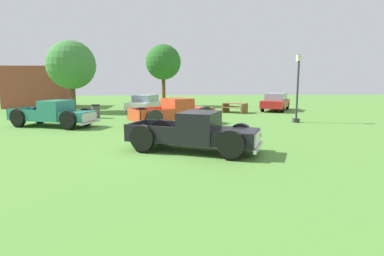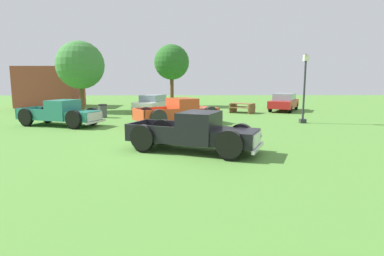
{
  "view_description": "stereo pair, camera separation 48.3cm",
  "coord_description": "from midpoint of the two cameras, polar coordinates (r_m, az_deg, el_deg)",
  "views": [
    {
      "loc": [
        0.19,
        -12.45,
        2.76
      ],
      "look_at": [
        0.91,
        -0.54,
        0.9
      ],
      "focal_mm": 30.02,
      "sensor_mm": 36.0,
      "label": 1
    },
    {
      "loc": [
        0.68,
        -12.47,
        2.76
      ],
      "look_at": [
        0.91,
        -0.54,
        0.9
      ],
      "focal_mm": 30.02,
      "sensor_mm": 36.0,
      "label": 2
    }
  ],
  "objects": [
    {
      "name": "lamp_post_near",
      "position": [
        21.03,
        19.97,
        6.83
      ],
      "size": [
        0.36,
        0.36,
        4.22
      ],
      "color": "#2D2D33",
      "rests_on": "ground_plane"
    },
    {
      "name": "oak_tree_west",
      "position": [
        32.06,
        -3.2,
        11.57
      ],
      "size": [
        3.42,
        3.42,
        6.03
      ],
      "color": "brown",
      "rests_on": "ground_plane"
    },
    {
      "name": "ground_plane",
      "position": [
        12.77,
        -3.07,
        -3.64
      ],
      "size": [
        80.0,
        80.0,
        0.0
      ],
      "primitive_type": "plane",
      "color": "#548C38"
    },
    {
      "name": "pickup_truck_behind_right",
      "position": [
        19.92,
        -21.12,
        2.39
      ],
      "size": [
        5.25,
        3.33,
        1.51
      ],
      "color": "#2D8475",
      "rests_on": "ground_plane"
    },
    {
      "name": "sedan_distant_a",
      "position": [
        28.48,
        16.51,
        4.49
      ],
      "size": [
        3.64,
        4.76,
        1.48
      ],
      "color": "#B21E1E",
      "rests_on": "ground_plane"
    },
    {
      "name": "pickup_truck_behind_left",
      "position": [
        19.25,
        -0.86,
        2.87
      ],
      "size": [
        5.37,
        4.17,
        1.58
      ],
      "color": "#D14723",
      "rests_on": "ground_plane"
    },
    {
      "name": "oak_tree_east",
      "position": [
        28.33,
        -18.79,
        10.53
      ],
      "size": [
        3.92,
        3.92,
        5.79
      ],
      "color": "brown",
      "rests_on": "ground_plane"
    },
    {
      "name": "brick_pavilion",
      "position": [
        34.48,
        -23.45,
        6.75
      ],
      "size": [
        5.41,
        4.31,
        3.86
      ],
      "color": "brown",
      "rests_on": "ground_plane"
    },
    {
      "name": "picnic_table",
      "position": [
        26.13,
        9.43,
        3.76
      ],
      "size": [
        2.32,
        2.22,
        0.78
      ],
      "color": "olive",
      "rests_on": "ground_plane"
    },
    {
      "name": "sedan_distant_b",
      "position": [
        26.66,
        -6.51,
        4.44
      ],
      "size": [
        2.91,
        4.52,
        1.4
      ],
      "color": "silver",
      "rests_on": "ground_plane"
    },
    {
      "name": "pickup_truck_foreground",
      "position": [
        11.99,
        2.76,
        -0.92
      ],
      "size": [
        5.27,
        3.56,
        1.52
      ],
      "color": "black",
      "rests_on": "ground_plane"
    },
    {
      "name": "trash_can",
      "position": [
        23.43,
        -15.0,
        2.96
      ],
      "size": [
        0.59,
        0.59,
        0.95
      ],
      "color": "#4C4C51",
      "rests_on": "ground_plane"
    }
  ]
}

